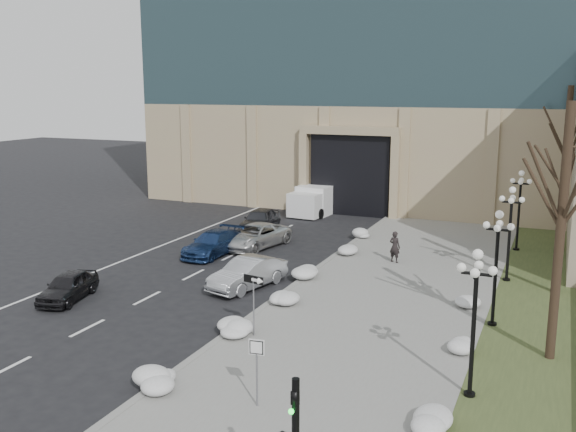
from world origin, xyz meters
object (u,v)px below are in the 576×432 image
(box_truck, at_px, (321,198))
(car_a, at_px, (68,286))
(keep_sign, at_px, (257,358))
(lamppost_c, at_px, (510,221))
(pedestrian, at_px, (395,247))
(car_e, at_px, (260,220))
(car_c, at_px, (213,243))
(lamppost_b, at_px, (497,253))
(lamppost_d, at_px, (520,200))
(lamppost_a, at_px, (475,304))
(car_b, at_px, (248,273))
(car_d, at_px, (255,236))
(one_way_sign, at_px, (257,288))

(box_truck, bearing_deg, car_a, -93.06)
(box_truck, height_order, keep_sign, keep_sign)
(car_a, bearing_deg, lamppost_c, 17.16)
(car_a, relative_size, pedestrian, 2.16)
(car_a, distance_m, car_e, 16.15)
(car_e, bearing_deg, car_c, -93.07)
(car_c, distance_m, lamppost_b, 16.92)
(pedestrian, distance_m, lamppost_d, 8.30)
(car_e, xyz_separation_m, lamppost_d, (16.08, 1.03, 2.32))
(lamppost_d, bearing_deg, car_a, -136.40)
(lamppost_b, bearing_deg, lamppost_a, -90.00)
(pedestrian, xyz_separation_m, lamppost_a, (5.86, -14.01, 2.10))
(car_e, xyz_separation_m, lamppost_a, (16.08, -18.47, 2.32))
(car_c, relative_size, box_truck, 0.67)
(car_b, xyz_separation_m, car_d, (-3.14, 7.25, -0.03))
(pedestrian, bearing_deg, car_d, 13.42)
(car_d, height_order, pedestrian, pedestrian)
(car_b, distance_m, one_way_sign, 6.51)
(car_a, xyz_separation_m, lamppost_b, (17.92, 4.07, 2.44))
(car_b, bearing_deg, lamppost_d, 61.72)
(one_way_sign, bearing_deg, lamppost_c, 65.23)
(car_b, relative_size, lamppost_d, 0.92)
(car_b, xyz_separation_m, one_way_sign, (3.18, -5.52, 1.33))
(car_e, relative_size, keep_sign, 1.99)
(car_e, bearing_deg, pedestrian, -28.56)
(pedestrian, distance_m, box_truck, 15.06)
(box_truck, relative_size, lamppost_b, 1.46)
(car_d, relative_size, keep_sign, 2.26)
(car_b, height_order, lamppost_d, lamppost_d)
(pedestrian, bearing_deg, box_truck, -38.04)
(keep_sign, bearing_deg, one_way_sign, 107.53)
(one_way_sign, relative_size, lamppost_a, 0.52)
(lamppost_c, bearing_deg, lamppost_b, -90.00)
(car_e, distance_m, lamppost_b, 20.18)
(keep_sign, distance_m, lamppost_d, 23.46)
(one_way_sign, bearing_deg, car_c, 138.01)
(car_c, distance_m, box_truck, 14.41)
(car_a, relative_size, keep_sign, 1.67)
(car_a, relative_size, lamppost_b, 0.78)
(car_a, distance_m, lamppost_d, 24.87)
(keep_sign, bearing_deg, car_d, 107.75)
(car_c, xyz_separation_m, lamppost_b, (15.86, -5.37, 2.40))
(car_d, xyz_separation_m, pedestrian, (8.56, -0.42, 0.28))
(car_c, bearing_deg, box_truck, 87.91)
(one_way_sign, relative_size, lamppost_c, 0.52)
(one_way_sign, distance_m, lamppost_c, 13.97)
(car_d, height_order, keep_sign, keep_sign)
(car_c, bearing_deg, car_a, -99.60)
(box_truck, distance_m, lamppost_a, 30.11)
(lamppost_c, bearing_deg, car_a, -149.48)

